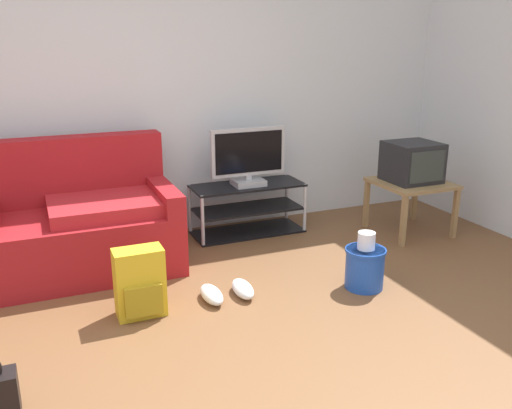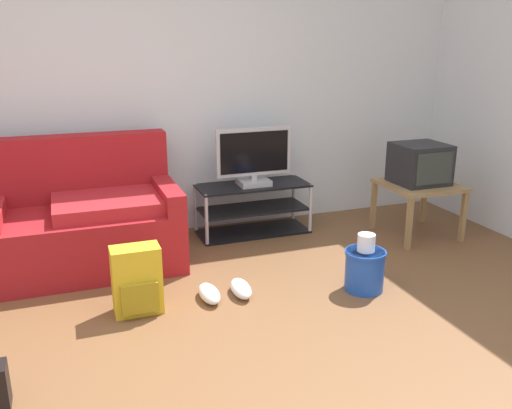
{
  "view_description": "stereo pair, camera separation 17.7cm",
  "coord_description": "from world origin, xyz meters",
  "px_view_note": "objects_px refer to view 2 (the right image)",
  "views": [
    {
      "loc": [
        -0.78,
        -2.17,
        1.67
      ],
      "look_at": [
        0.63,
        1.17,
        0.56
      ],
      "focal_mm": 38.3,
      "sensor_mm": 36.0,
      "label": 1
    },
    {
      "loc": [
        -0.61,
        -2.23,
        1.67
      ],
      "look_at": [
        0.63,
        1.17,
        0.56
      ],
      "focal_mm": 38.3,
      "sensor_mm": 36.0,
      "label": 2
    }
  ],
  "objects_px": {
    "flat_tv": "(254,157)",
    "crt_tv": "(420,164)",
    "tv_stand": "(253,209)",
    "couch": "(31,227)",
    "side_table": "(419,190)",
    "sneakers_pair": "(225,291)",
    "cleaning_bucket": "(365,267)",
    "backpack": "(137,281)"
  },
  "relations": [
    {
      "from": "tv_stand",
      "to": "cleaning_bucket",
      "type": "distance_m",
      "value": 1.4
    },
    {
      "from": "couch",
      "to": "sneakers_pair",
      "type": "distance_m",
      "value": 1.55
    },
    {
      "from": "couch",
      "to": "backpack",
      "type": "xyz_separation_m",
      "value": [
        0.63,
        -0.93,
        -0.13
      ]
    },
    {
      "from": "side_table",
      "to": "sneakers_pair",
      "type": "xyz_separation_m",
      "value": [
        -1.94,
        -0.59,
        -0.36
      ]
    },
    {
      "from": "side_table",
      "to": "sneakers_pair",
      "type": "relative_size",
      "value": 1.68
    },
    {
      "from": "tv_stand",
      "to": "side_table",
      "type": "bearing_deg",
      "value": -22.36
    },
    {
      "from": "backpack",
      "to": "sneakers_pair",
      "type": "relative_size",
      "value": 1.23
    },
    {
      "from": "flat_tv",
      "to": "cleaning_bucket",
      "type": "height_order",
      "value": "flat_tv"
    },
    {
      "from": "side_table",
      "to": "backpack",
      "type": "xyz_separation_m",
      "value": [
        -2.51,
        -0.6,
        -0.19
      ]
    },
    {
      "from": "sneakers_pair",
      "to": "cleaning_bucket",
      "type": "bearing_deg",
      "value": -12.98
    },
    {
      "from": "flat_tv",
      "to": "side_table",
      "type": "height_order",
      "value": "flat_tv"
    },
    {
      "from": "couch",
      "to": "side_table",
      "type": "bearing_deg",
      "value": -5.98
    },
    {
      "from": "crt_tv",
      "to": "sneakers_pair",
      "type": "relative_size",
      "value": 1.18
    },
    {
      "from": "backpack",
      "to": "sneakers_pair",
      "type": "distance_m",
      "value": 0.6
    },
    {
      "from": "tv_stand",
      "to": "flat_tv",
      "type": "height_order",
      "value": "flat_tv"
    },
    {
      "from": "crt_tv",
      "to": "backpack",
      "type": "distance_m",
      "value": 2.62
    },
    {
      "from": "flat_tv",
      "to": "crt_tv",
      "type": "height_order",
      "value": "flat_tv"
    },
    {
      "from": "tv_stand",
      "to": "side_table",
      "type": "height_order",
      "value": "side_table"
    },
    {
      "from": "couch",
      "to": "backpack",
      "type": "bearing_deg",
      "value": -55.97
    },
    {
      "from": "side_table",
      "to": "crt_tv",
      "type": "height_order",
      "value": "crt_tv"
    },
    {
      "from": "tv_stand",
      "to": "flat_tv",
      "type": "xyz_separation_m",
      "value": [
        0.0,
        -0.02,
        0.47
      ]
    },
    {
      "from": "tv_stand",
      "to": "flat_tv",
      "type": "bearing_deg",
      "value": -90.0
    },
    {
      "from": "side_table",
      "to": "crt_tv",
      "type": "bearing_deg",
      "value": 90.0
    },
    {
      "from": "couch",
      "to": "flat_tv",
      "type": "relative_size",
      "value": 3.19
    },
    {
      "from": "side_table",
      "to": "crt_tv",
      "type": "xyz_separation_m",
      "value": [
        -0.0,
        0.02,
        0.23
      ]
    },
    {
      "from": "flat_tv",
      "to": "cleaning_bucket",
      "type": "bearing_deg",
      "value": -76.26
    },
    {
      "from": "tv_stand",
      "to": "crt_tv",
      "type": "relative_size",
      "value": 2.31
    },
    {
      "from": "backpack",
      "to": "tv_stand",
      "type": "bearing_deg",
      "value": 69.63
    },
    {
      "from": "flat_tv",
      "to": "sneakers_pair",
      "type": "relative_size",
      "value": 1.87
    },
    {
      "from": "side_table",
      "to": "crt_tv",
      "type": "distance_m",
      "value": 0.23
    },
    {
      "from": "cleaning_bucket",
      "to": "backpack",
      "type": "bearing_deg",
      "value": 172.15
    },
    {
      "from": "crt_tv",
      "to": "cleaning_bucket",
      "type": "height_order",
      "value": "crt_tv"
    },
    {
      "from": "couch",
      "to": "flat_tv",
      "type": "height_order",
      "value": "couch"
    },
    {
      "from": "tv_stand",
      "to": "backpack",
      "type": "relative_size",
      "value": 2.23
    },
    {
      "from": "couch",
      "to": "tv_stand",
      "type": "bearing_deg",
      "value": 6.87
    },
    {
      "from": "couch",
      "to": "backpack",
      "type": "relative_size",
      "value": 4.86
    },
    {
      "from": "side_table",
      "to": "backpack",
      "type": "bearing_deg",
      "value": -166.53
    },
    {
      "from": "tv_stand",
      "to": "sneakers_pair",
      "type": "xyz_separation_m",
      "value": [
        -0.61,
        -1.14,
        -0.18
      ]
    },
    {
      "from": "flat_tv",
      "to": "sneakers_pair",
      "type": "bearing_deg",
      "value": -118.47
    },
    {
      "from": "sneakers_pair",
      "to": "tv_stand",
      "type": "bearing_deg",
      "value": 62.0
    },
    {
      "from": "couch",
      "to": "side_table",
      "type": "distance_m",
      "value": 3.16
    },
    {
      "from": "couch",
      "to": "crt_tv",
      "type": "height_order",
      "value": "couch"
    }
  ]
}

